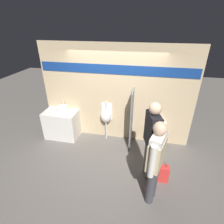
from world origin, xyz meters
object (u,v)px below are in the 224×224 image
(cell_phone, at_px, (68,115))
(shopping_bag, at_px, (161,173))
(toilet, at_px, (157,139))
(sink_basin, at_px, (62,109))
(urinal_near_counter, at_px, (106,115))
(person_with_lanyard, at_px, (151,139))
(person_in_vest, at_px, (156,159))

(cell_phone, distance_m, shopping_bag, 2.82)
(toilet, bearing_deg, sink_basin, 178.58)
(urinal_near_counter, height_order, person_with_lanyard, person_with_lanyard)
(person_in_vest, bearing_deg, toilet, 11.60)
(sink_basin, xyz_separation_m, toilet, (2.73, -0.07, -0.61))
(cell_phone, height_order, urinal_near_counter, urinal_near_counter)
(toilet, bearing_deg, person_in_vest, -95.16)
(cell_phone, height_order, toilet, toilet)
(sink_basin, bearing_deg, person_with_lanyard, -23.44)
(urinal_near_counter, bearing_deg, person_in_vest, -53.21)
(person_in_vest, bearing_deg, shopping_bag, -6.75)
(urinal_near_counter, relative_size, shopping_bag, 2.20)
(toilet, xyz_separation_m, shopping_bag, (0.07, -1.10, -0.10))
(sink_basin, bearing_deg, toilet, -1.42)
(person_in_vest, relative_size, shopping_bag, 3.32)
(toilet, distance_m, shopping_bag, 1.11)
(urinal_near_counter, bearing_deg, shopping_bag, -39.68)
(sink_basin, relative_size, urinal_near_counter, 0.29)
(sink_basin, bearing_deg, cell_phone, -36.57)
(sink_basin, distance_m, person_with_lanyard, 2.74)
(toilet, xyz_separation_m, person_with_lanyard, (-0.22, -1.02, 0.71))
(person_in_vest, height_order, person_with_lanyard, person_with_lanyard)
(cell_phone, xyz_separation_m, shopping_bag, (2.57, -0.99, -0.64))
(person_in_vest, height_order, shopping_bag, person_in_vest)
(sink_basin, relative_size, person_with_lanyard, 0.19)
(sink_basin, bearing_deg, shopping_bag, -22.61)
(sink_basin, bearing_deg, person_in_vest, -32.70)
(toilet, height_order, person_in_vest, person_in_vest)
(shopping_bag, bearing_deg, person_in_vest, -113.51)
(urinal_near_counter, relative_size, person_with_lanyard, 0.64)
(sink_basin, xyz_separation_m, person_with_lanyard, (2.51, -1.09, 0.10))
(cell_phone, bearing_deg, urinal_near_counter, 15.60)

